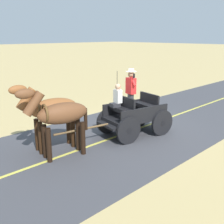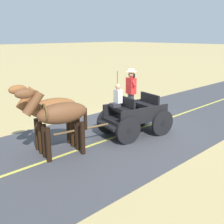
{
  "view_description": "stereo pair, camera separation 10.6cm",
  "coord_description": "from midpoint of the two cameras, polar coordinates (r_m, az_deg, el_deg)",
  "views": [
    {
      "loc": [
        -6.71,
        8.03,
        3.62
      ],
      "look_at": [
        -0.29,
        1.67,
        1.1
      ],
      "focal_mm": 44.6,
      "sensor_mm": 36.0,
      "label": 1
    },
    {
      "loc": [
        -6.78,
        7.96,
        3.62
      ],
      "look_at": [
        -0.29,
        1.67,
        1.1
      ],
      "focal_mm": 44.6,
      "sensor_mm": 36.0,
      "label": 2
    }
  ],
  "objects": [
    {
      "name": "horse_drawn_carriage",
      "position": [
        10.25,
        4.09,
        -0.33
      ],
      "size": [
        1.87,
        4.51,
        2.5
      ],
      "color": "black",
      "rests_on": "ground"
    },
    {
      "name": "ground_plane",
      "position": [
        11.07,
        4.82,
        -3.57
      ],
      "size": [
        200.0,
        200.0,
        0.0
      ],
      "primitive_type": "plane",
      "color": "tan"
    },
    {
      "name": "horse_near_side",
      "position": [
        8.37,
        -11.09,
        -0.65
      ],
      "size": [
        0.91,
        2.15,
        2.21
      ],
      "color": "brown",
      "rests_on": "ground"
    },
    {
      "name": "road_centre_stripe",
      "position": [
        11.07,
        4.82,
        -3.53
      ],
      "size": [
        0.12,
        160.0,
        0.0
      ],
      "primitive_type": "cube",
      "color": "#DBCC4C",
      "rests_on": "road_surface"
    },
    {
      "name": "horse_off_side",
      "position": [
        9.0,
        -12.82,
        0.4
      ],
      "size": [
        0.88,
        2.15,
        2.21
      ],
      "color": "brown",
      "rests_on": "ground"
    },
    {
      "name": "road_surface",
      "position": [
        11.07,
        4.82,
        -3.55
      ],
      "size": [
        5.8,
        160.0,
        0.01
      ],
      "primitive_type": "cube",
      "color": "#424247",
      "rests_on": "ground"
    }
  ]
}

